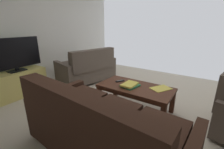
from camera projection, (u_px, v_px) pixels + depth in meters
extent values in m
cube|color=beige|center=(133.00, 108.00, 2.73)|extent=(5.08, 4.92, 0.01)
cube|color=silver|center=(41.00, 30.00, 3.70)|extent=(0.12, 4.92, 2.57)
cylinder|color=black|center=(86.00, 114.00, 2.49)|extent=(0.05, 0.05, 0.06)
cylinder|color=black|center=(42.00, 139.00, 1.93)|extent=(0.05, 0.05, 0.06)
cube|color=#382116|center=(105.00, 134.00, 1.72)|extent=(1.67, 0.97, 0.35)
cube|color=#382116|center=(153.00, 137.00, 1.35)|extent=(0.55, 0.79, 0.10)
cube|color=#382116|center=(106.00, 116.00, 1.67)|extent=(0.55, 0.79, 0.10)
cube|color=#382116|center=(74.00, 101.00, 1.98)|extent=(0.55, 0.79, 0.10)
cube|color=#382116|center=(76.00, 120.00, 1.32)|extent=(1.62, 0.28, 0.51)
cube|color=#382116|center=(138.00, 141.00, 1.09)|extent=(0.49, 0.15, 0.37)
cube|color=#382116|center=(86.00, 115.00, 1.40)|extent=(0.49, 0.15, 0.37)
cube|color=#382116|center=(53.00, 98.00, 1.72)|extent=(0.49, 0.15, 0.37)
cube|color=#382116|center=(60.00, 105.00, 2.20)|extent=(0.15, 0.87, 0.51)
cylinder|color=black|center=(95.00, 73.00, 4.60)|extent=(0.06, 0.06, 0.06)
cylinder|color=black|center=(63.00, 81.00, 3.96)|extent=(0.06, 0.06, 0.06)
cylinder|color=black|center=(109.00, 78.00, 4.13)|extent=(0.06, 0.06, 0.06)
cylinder|color=black|center=(76.00, 88.00, 3.49)|extent=(0.06, 0.06, 0.06)
cube|color=brown|center=(86.00, 72.00, 3.98)|extent=(1.04, 1.32, 0.37)
cube|color=brown|center=(95.00, 61.00, 4.11)|extent=(0.80, 0.69, 0.10)
cube|color=brown|center=(75.00, 65.00, 3.73)|extent=(0.80, 0.69, 0.10)
cube|color=brown|center=(93.00, 60.00, 3.63)|extent=(0.45, 1.18, 0.48)
cube|color=brown|center=(100.00, 57.00, 3.89)|extent=(0.24, 0.54, 0.35)
cube|color=brown|center=(80.00, 61.00, 3.52)|extent=(0.24, 0.54, 0.35)
cube|color=brown|center=(105.00, 65.00, 4.36)|extent=(0.78, 0.28, 0.53)
cube|color=brown|center=(63.00, 74.00, 3.55)|extent=(0.78, 0.28, 0.53)
cube|color=#4C2819|center=(135.00, 87.00, 2.56)|extent=(1.22, 0.62, 0.04)
cube|color=#4C2819|center=(135.00, 90.00, 2.57)|extent=(1.12, 0.55, 0.05)
cube|color=#4C2819|center=(172.00, 102.00, 2.53)|extent=(0.07, 0.07, 0.39)
cube|color=#4C2819|center=(115.00, 87.00, 3.13)|extent=(0.07, 0.07, 0.39)
cube|color=#4C2819|center=(163.00, 117.00, 2.12)|extent=(0.07, 0.07, 0.39)
cube|color=#4C2819|center=(99.00, 96.00, 2.72)|extent=(0.07, 0.07, 0.39)
cube|color=#D8C666|center=(20.00, 83.00, 3.16)|extent=(0.45, 0.99, 0.52)
cube|color=black|center=(17.00, 82.00, 3.22)|extent=(0.04, 0.83, 0.31)
cube|color=black|center=(24.00, 82.00, 3.25)|extent=(0.21, 0.24, 0.06)
cube|color=black|center=(17.00, 71.00, 3.07)|extent=(0.21, 0.32, 0.02)
cube|color=black|center=(17.00, 69.00, 3.06)|extent=(0.04, 0.06, 0.06)
cube|color=black|center=(14.00, 53.00, 2.96)|extent=(0.06, 1.03, 0.59)
cube|color=#194C23|center=(13.00, 53.00, 2.97)|extent=(0.03, 1.00, 0.56)
cylinder|color=black|center=(216.00, 135.00, 2.01)|extent=(0.06, 0.06, 0.06)
cube|color=#337F51|center=(130.00, 86.00, 2.55)|extent=(0.28, 0.32, 0.03)
cube|color=#E0CC4C|center=(130.00, 84.00, 2.54)|extent=(0.21, 0.30, 0.03)
cube|color=black|center=(120.00, 81.00, 2.77)|extent=(0.12, 0.16, 0.02)
cube|color=#59595B|center=(120.00, 80.00, 2.76)|extent=(0.08, 0.11, 0.00)
cube|color=#E0CC4C|center=(161.00, 88.00, 2.46)|extent=(0.34, 0.38, 0.01)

